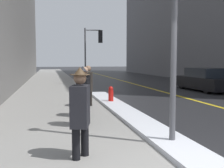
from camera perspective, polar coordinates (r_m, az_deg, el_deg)
sidewalk_slab at (r=18.90m, az=-12.07°, el=-0.57°), size 4.00×80.00×0.01m
road_centre_stripe at (r=19.87m, az=5.50°, el=-0.25°), size 0.16×80.00×0.00m
snow_bank_curb at (r=9.19m, az=2.72°, el=-5.67°), size 0.81×11.13×0.11m
traffic_light_near at (r=20.50m, az=-3.62°, el=8.15°), size 1.31×0.33×4.07m
pedestrian_in_fedora at (r=4.92m, az=-6.48°, el=-5.04°), size 0.40×0.55×1.61m
pedestrian_in_glasses at (r=7.32m, az=-5.91°, el=-1.96°), size 0.40×0.54×1.58m
pedestrian_with_shoulder_bag at (r=8.60m, az=-5.54°, el=-1.07°), size 0.41×0.73×1.53m
pedestrian_trailing at (r=10.51m, az=-4.86°, el=-0.01°), size 0.41×0.73×1.54m
parked_car_black at (r=17.07m, az=18.52°, el=0.77°), size 1.92×4.38×1.31m
fire_hydrant at (r=11.21m, az=-0.23°, el=-2.28°), size 0.20×0.20×0.70m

